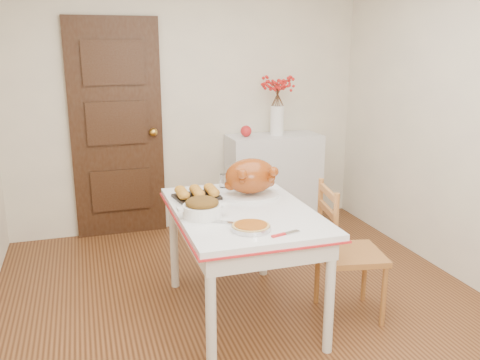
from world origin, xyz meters
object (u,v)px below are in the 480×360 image
object	(u,v)px
turkey_platter	(251,178)
pumpkin_pie	(251,226)
chair_oak	(351,251)
kitchen_table	(242,263)
sideboard	(273,180)

from	to	relation	value
turkey_platter	pumpkin_pie	distance (m)	0.68
chair_oak	pumpkin_pie	size ratio (longest dim) A/B	4.07
kitchen_table	turkey_platter	size ratio (longest dim) A/B	3.06
sideboard	pumpkin_pie	size ratio (longest dim) A/B	4.09
sideboard	turkey_platter	distance (m)	1.68
chair_oak	turkey_platter	xyz separation A→B (m)	(-0.57, 0.44, 0.44)
turkey_platter	chair_oak	bearing A→B (deg)	-29.51
sideboard	turkey_platter	world-z (taller)	turkey_platter
kitchen_table	pumpkin_pie	xyz separation A→B (m)	(-0.07, -0.40, 0.41)
pumpkin_pie	turkey_platter	bearing A→B (deg)	71.49
chair_oak	turkey_platter	size ratio (longest dim) A/B	2.20
sideboard	kitchen_table	world-z (taller)	sideboard
turkey_platter	pumpkin_pie	xyz separation A→B (m)	(-0.21, -0.64, -0.11)
kitchen_table	turkey_platter	world-z (taller)	turkey_platter
kitchen_table	pumpkin_pie	world-z (taller)	pumpkin_pie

